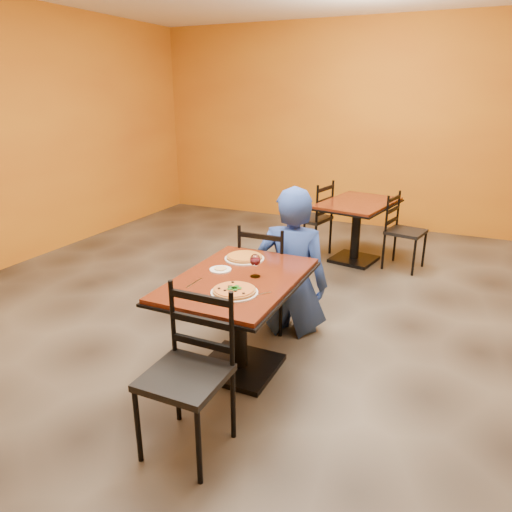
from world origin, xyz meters
The scene contains 18 objects.
floor centered at (0.00, 0.00, 0.00)m, with size 7.00×8.00×0.01m, color black.
wall_back centered at (0.00, 4.00, 1.50)m, with size 7.00×0.01×3.00m, color orange.
table_main centered at (0.00, -0.50, 0.56)m, with size 0.83×1.23×0.75m.
table_second centered at (0.22, 2.25, 0.55)m, with size 0.94×1.23×0.75m.
chair_main_near centered at (0.10, -1.38, 0.48)m, with size 0.43×0.43×0.96m, color black, non-canonical shape.
chair_main_far centered at (-0.10, 0.29, 0.47)m, with size 0.43×0.43×0.94m, color black, non-canonical shape.
chair_second_left centered at (-0.37, 2.25, 0.48)m, with size 0.43×0.43×0.95m, color black, non-canonical shape.
chair_second_right centered at (0.80, 2.25, 0.44)m, with size 0.40×0.40×0.88m, color black, non-canonical shape.
diner centered at (0.12, 0.29, 0.64)m, with size 0.63×0.41×1.27m, color navy.
plate_main centered at (0.10, -0.76, 0.76)m, with size 0.31×0.31×0.01m, color white.
pizza_main centered at (0.10, -0.76, 0.77)m, with size 0.28×0.28×0.02m, color maroon.
plate_far centered at (-0.12, -0.15, 0.76)m, with size 0.31×0.31×0.01m, color white.
pizza_far centered at (-0.12, -0.15, 0.77)m, with size 0.28×0.28×0.02m, color orange.
side_plate centered at (-0.18, -0.44, 0.76)m, with size 0.16×0.16×0.01m, color white.
dip centered at (-0.18, -0.44, 0.76)m, with size 0.09×0.09×0.01m, color tan.
wine_glass centered at (0.11, -0.44, 0.84)m, with size 0.08×0.08×0.18m, color white, non-canonical shape.
fork centered at (-0.22, -0.73, 0.75)m, with size 0.01×0.19×0.00m, color silver.
knife centered at (0.25, -0.73, 0.75)m, with size 0.01×0.21×0.00m, color silver.
Camera 1 is at (1.40, -3.25, 1.99)m, focal length 32.92 mm.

